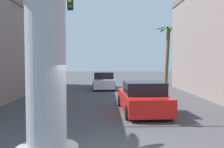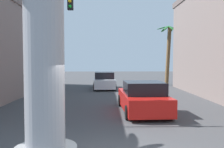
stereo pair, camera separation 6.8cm
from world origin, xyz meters
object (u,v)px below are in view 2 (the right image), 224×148
at_px(street_lamp, 223,20).
at_px(car_lead, 143,98).
at_px(traffic_light_mast, 7,27).
at_px(pedestrian_far_left, 41,80).
at_px(car_far, 104,81).
at_px(palm_tree_far_right, 168,49).

bearing_deg(street_lamp, car_lead, -171.78).
relative_size(traffic_light_mast, pedestrian_far_left, 3.45).
height_order(car_lead, car_far, same).
bearing_deg(traffic_light_mast, palm_tree_far_right, 54.58).
bearing_deg(pedestrian_far_left, car_far, 23.05).
height_order(street_lamp, palm_tree_far_right, street_lamp).
bearing_deg(palm_tree_far_right, car_lead, -108.49).
xyz_separation_m(street_lamp, traffic_light_mast, (-10.45, -1.94, -0.63)).
distance_m(traffic_light_mast, pedestrian_far_left, 10.15).
distance_m(car_lead, pedestrian_far_left, 11.02).
xyz_separation_m(street_lamp, palm_tree_far_right, (0.39, 13.31, -0.87)).
height_order(traffic_light_mast, pedestrian_far_left, traffic_light_mast).
bearing_deg(pedestrian_far_left, traffic_light_mast, -83.65).
height_order(street_lamp, pedestrian_far_left, street_lamp).
relative_size(palm_tree_far_right, pedestrian_far_left, 3.83).
relative_size(car_far, palm_tree_far_right, 0.69).
relative_size(street_lamp, traffic_light_mast, 1.36).
relative_size(street_lamp, palm_tree_far_right, 1.22).
xyz_separation_m(car_lead, car_far, (-2.06, 10.49, 0.03)).
bearing_deg(street_lamp, traffic_light_mast, -169.50).
distance_m(palm_tree_far_right, pedestrian_far_left, 13.49).
distance_m(street_lamp, car_far, 12.38).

